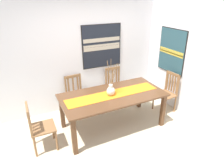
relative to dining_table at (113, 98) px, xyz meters
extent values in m
cube|color=beige|center=(-0.11, -0.67, -0.68)|extent=(6.40, 6.40, 0.03)
cube|color=silver|center=(-0.11, 1.19, 0.68)|extent=(6.40, 0.12, 2.70)
cube|color=silver|center=(1.75, -0.67, 0.68)|extent=(0.12, 6.40, 2.70)
cube|color=#51331E|center=(0.00, 0.00, 0.08)|extent=(2.07, 1.03, 0.03)
cube|color=#51331E|center=(-0.95, -0.44, -0.30)|extent=(0.08, 0.08, 0.72)
cube|color=#51331E|center=(0.95, -0.44, -0.30)|extent=(0.08, 0.08, 0.72)
cube|color=#51331E|center=(-0.95, 0.44, -0.30)|extent=(0.08, 0.08, 0.72)
cube|color=#51331E|center=(0.95, 0.44, -0.30)|extent=(0.08, 0.08, 0.72)
cube|color=orange|center=(0.00, 0.00, 0.10)|extent=(1.90, 0.36, 0.01)
ellipsoid|color=silver|center=(-0.06, -0.02, 0.19)|extent=(0.17, 0.15, 0.19)
cylinder|color=silver|center=(-0.06, -0.02, 0.30)|extent=(0.08, 0.08, 0.06)
cylinder|color=brown|center=(0.01, -0.07, 0.54)|extent=(0.13, 0.10, 0.43)
cylinder|color=brown|center=(-0.03, 0.03, 0.57)|extent=(0.06, 0.11, 0.48)
cylinder|color=brown|center=(0.00, 0.00, 0.52)|extent=(0.11, 0.06, 0.38)
cylinder|color=brown|center=(0.01, 0.01, 0.48)|extent=(0.15, 0.07, 0.31)
cylinder|color=brown|center=(0.01, -0.04, 0.54)|extent=(0.14, 0.03, 0.42)
cylinder|color=brown|center=(-0.07, 0.03, 0.55)|extent=(0.03, 0.13, 0.45)
cube|color=brown|center=(-1.40, -0.03, -0.24)|extent=(0.43, 0.43, 0.03)
cylinder|color=brown|center=(-1.21, 0.15, -0.46)|extent=(0.04, 0.04, 0.42)
cylinder|color=brown|center=(-1.22, -0.21, -0.46)|extent=(0.04, 0.04, 0.42)
cylinder|color=brown|center=(-1.57, 0.16, -0.46)|extent=(0.04, 0.04, 0.42)
cylinder|color=brown|center=(-1.58, -0.20, -0.46)|extent=(0.04, 0.04, 0.42)
cube|color=brown|center=(-1.58, 0.16, 0.01)|extent=(0.04, 0.04, 0.47)
cube|color=brown|center=(-1.59, -0.20, 0.01)|extent=(0.04, 0.04, 0.47)
cube|color=brown|center=(-1.59, -0.02, 0.22)|extent=(0.04, 0.38, 0.06)
cube|color=brown|center=(-1.59, 0.11, 0.00)|extent=(0.02, 0.04, 0.38)
cube|color=brown|center=(-1.59, 0.02, 0.00)|extent=(0.02, 0.04, 0.38)
cube|color=brown|center=(-1.59, -0.07, 0.00)|extent=(0.02, 0.04, 0.38)
cube|color=brown|center=(-1.59, -0.16, 0.00)|extent=(0.02, 0.04, 0.38)
cube|color=brown|center=(-0.50, 0.87, -0.24)|extent=(0.45, 0.45, 0.03)
cylinder|color=brown|center=(-0.31, 0.70, -0.46)|extent=(0.04, 0.04, 0.42)
cylinder|color=brown|center=(-0.67, 0.68, -0.46)|extent=(0.04, 0.04, 0.42)
cylinder|color=brown|center=(-0.33, 1.06, -0.46)|extent=(0.04, 0.04, 0.42)
cylinder|color=brown|center=(-0.69, 1.04, -0.46)|extent=(0.04, 0.04, 0.42)
cube|color=brown|center=(-0.33, 1.07, 0.00)|extent=(0.04, 0.04, 0.44)
cube|color=brown|center=(-0.69, 1.05, 0.00)|extent=(0.04, 0.04, 0.44)
cube|color=brown|center=(-0.51, 1.06, 0.19)|extent=(0.38, 0.06, 0.06)
cube|color=brown|center=(-0.40, 1.07, -0.02)|extent=(0.04, 0.02, 0.35)
cube|color=brown|center=(-0.51, 1.06, -0.02)|extent=(0.04, 0.02, 0.35)
cube|color=brown|center=(-0.63, 1.05, -0.02)|extent=(0.04, 0.02, 0.35)
cube|color=brown|center=(1.39, 0.02, -0.24)|extent=(0.45, 0.45, 0.03)
cylinder|color=brown|center=(1.22, -0.17, -0.46)|extent=(0.04, 0.04, 0.42)
cylinder|color=brown|center=(1.20, 0.18, -0.46)|extent=(0.04, 0.04, 0.42)
cylinder|color=brown|center=(1.58, -0.15, -0.46)|extent=(0.04, 0.04, 0.42)
cylinder|color=brown|center=(1.55, 0.21, -0.46)|extent=(0.04, 0.04, 0.42)
cube|color=brown|center=(1.59, -0.15, 0.03)|extent=(0.04, 0.04, 0.50)
cube|color=brown|center=(1.56, 0.21, 0.03)|extent=(0.04, 0.04, 0.50)
cube|color=brown|center=(1.58, 0.03, 0.24)|extent=(0.06, 0.38, 0.06)
cube|color=brown|center=(1.59, -0.12, 0.01)|extent=(0.02, 0.04, 0.41)
cube|color=brown|center=(1.58, -0.04, 0.01)|extent=(0.02, 0.04, 0.41)
cube|color=brown|center=(1.58, 0.03, 0.01)|extent=(0.02, 0.04, 0.41)
cube|color=brown|center=(1.57, 0.11, 0.01)|extent=(0.02, 0.04, 0.41)
cube|color=brown|center=(1.57, 0.18, 0.01)|extent=(0.02, 0.04, 0.41)
cube|color=brown|center=(0.51, 0.84, -0.24)|extent=(0.43, 0.43, 0.03)
cylinder|color=brown|center=(0.68, 0.66, -0.46)|extent=(0.04, 0.04, 0.42)
cylinder|color=brown|center=(0.32, 0.66, -0.46)|extent=(0.04, 0.04, 0.42)
cylinder|color=brown|center=(0.69, 1.02, -0.46)|extent=(0.04, 0.04, 0.42)
cylinder|color=brown|center=(0.33, 1.02, -0.46)|extent=(0.04, 0.04, 0.42)
cube|color=brown|center=(0.69, 1.03, 0.02)|extent=(0.04, 0.04, 0.49)
cube|color=brown|center=(0.33, 1.03, 0.02)|extent=(0.04, 0.04, 0.49)
cube|color=brown|center=(0.51, 1.03, 0.23)|extent=(0.38, 0.04, 0.06)
cube|color=brown|center=(0.62, 1.03, 0.00)|extent=(0.04, 0.02, 0.40)
cube|color=brown|center=(0.51, 1.03, 0.00)|extent=(0.04, 0.02, 0.40)
cube|color=brown|center=(0.40, 1.03, 0.00)|extent=(0.04, 0.02, 0.40)
cube|color=black|center=(0.27, 1.13, 0.80)|extent=(0.98, 0.04, 1.02)
cube|color=black|center=(0.27, 1.11, 0.80)|extent=(0.95, 0.01, 0.99)
cube|color=#B2A893|center=(0.27, 1.11, 0.76)|extent=(0.92, 0.00, 0.09)
cube|color=#B2A893|center=(0.27, 1.11, 0.83)|extent=(0.92, 0.00, 0.05)
cube|color=#B2A893|center=(0.27, 1.11, 0.95)|extent=(0.92, 0.00, 0.09)
cube|color=black|center=(1.69, 0.29, 0.71)|extent=(0.04, 0.83, 1.03)
cube|color=#284C56|center=(1.67, 0.29, 0.71)|extent=(0.01, 0.80, 1.00)
cube|color=gold|center=(1.66, 0.29, 0.66)|extent=(0.00, 0.77, 0.05)
cube|color=gold|center=(1.66, 0.29, 0.68)|extent=(0.00, 0.77, 0.04)
cube|color=gold|center=(1.66, 0.29, 0.73)|extent=(0.00, 0.77, 0.04)
camera|label=1|loc=(-1.58, -3.14, 1.89)|focal=31.72mm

